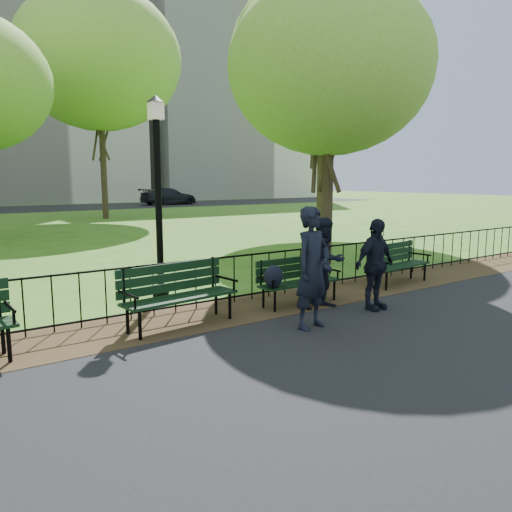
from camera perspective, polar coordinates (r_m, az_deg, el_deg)
ground at (r=8.45m, az=10.74°, el=-7.07°), size 120.00×120.00×0.00m
dirt_strip at (r=9.51m, az=4.24°, el=-5.05°), size 60.00×1.60×0.01m
far_street at (r=41.12m, az=-26.94°, el=4.74°), size 70.00×9.00×0.01m
iron_fence at (r=9.79m, az=2.42°, el=-1.72°), size 24.06×0.06×1.00m
apartment_east at (r=63.13m, az=-4.55°, el=17.71°), size 20.00×15.00×24.00m
park_bench_main at (r=8.95m, az=3.64°, el=-2.28°), size 1.70×0.54×0.93m
park_bench_left_a at (r=7.89m, az=-9.05°, el=-3.60°), size 1.93×0.78×1.07m
park_bench_right_a at (r=11.27m, az=15.71°, el=-0.36°), size 1.75×0.71×0.97m
lamppost at (r=9.68m, az=-11.12°, el=7.39°), size 0.34×0.34×3.81m
tree_near_e at (r=13.84m, az=8.44°, el=20.54°), size 5.29×5.29×7.37m
tree_mid_e at (r=21.31m, az=7.72°, el=21.87°), size 7.35×7.35×10.24m
tree_far_e at (r=30.52m, az=-17.56°, el=20.62°), size 8.99×8.99×12.54m
person_left at (r=7.64m, az=6.48°, el=-1.38°), size 0.75×0.56×1.87m
person_mid at (r=8.85m, az=7.94°, el=-0.84°), size 0.83×0.50×1.61m
person_right at (r=8.93m, az=13.43°, el=-0.95°), size 0.96×0.44×1.60m
sedan_dark at (r=44.22m, az=-9.94°, el=6.74°), size 5.08×2.30×1.44m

